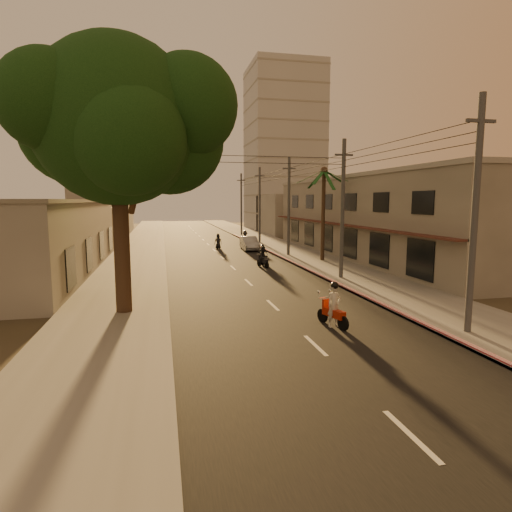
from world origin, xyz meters
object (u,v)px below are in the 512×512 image
object	(u,v)px
palm_tree	(324,176)
scooter_mid_b	(262,255)
scooter_mid_a	(263,258)
scooter_red	(334,307)
parked_car	(249,243)
scooter_far_a	(218,242)
scooter_far_b	(245,239)
broadleaf_tree	(126,123)

from	to	relation	value
palm_tree	scooter_mid_b	distance (m)	8.36
palm_tree	scooter_mid_a	bearing A→B (deg)	-158.45
palm_tree	scooter_red	xyz separation A→B (m)	(-6.48, -17.98, -6.31)
scooter_mid_b	parked_car	bearing A→B (deg)	100.62
scooter_far_a	scooter_red	bearing A→B (deg)	-73.33
scooter_mid_a	scooter_far_a	xyz separation A→B (m)	(-1.77, 13.29, -0.01)
scooter_red	scooter_far_b	world-z (taller)	scooter_red
broadleaf_tree	scooter_far_b	xyz separation A→B (m)	(10.39, 26.52, -7.64)
scooter_mid_a	scooter_far_a	bearing A→B (deg)	80.68
scooter_red	broadleaf_tree	bearing A→B (deg)	136.69
scooter_red	palm_tree	bearing A→B (deg)	53.77
scooter_far_b	scooter_mid_a	bearing A→B (deg)	-98.34
scooter_red	scooter_mid_b	xyz separation A→B (m)	(1.14, 17.50, -0.10)
scooter_mid_b	scooter_far_a	size ratio (longest dim) A/B	0.98
scooter_red	scooter_mid_b	size ratio (longest dim) A/B	1.17
broadleaf_tree	parked_car	xyz separation A→B (m)	(10.19, 23.14, -7.77)
palm_tree	scooter_mid_b	xyz separation A→B (m)	(-5.34, -0.48, -6.41)
broadleaf_tree	scooter_far_b	world-z (taller)	broadleaf_tree
scooter_far_a	scooter_mid_b	bearing A→B (deg)	-64.88
broadleaf_tree	scooter_mid_a	bearing A→B (deg)	52.43
broadleaf_tree	scooter_far_b	size ratio (longest dim) A/B	6.51
scooter_red	parked_car	bearing A→B (deg)	69.26
parked_car	broadleaf_tree	bearing A→B (deg)	-112.21
scooter_mid_b	scooter_far_a	xyz separation A→B (m)	(-2.11, 11.53, 0.01)
palm_tree	scooter_far_b	distance (m)	14.77
broadleaf_tree	scooter_mid_b	xyz separation A→B (m)	(9.27, 13.37, -7.74)
broadleaf_tree	scooter_red	size ratio (longest dim) A/B	6.41
broadleaf_tree	scooter_mid_b	world-z (taller)	broadleaf_tree
scooter_mid_a	scooter_far_b	size ratio (longest dim) A/B	0.90
palm_tree	scooter_mid_a	xyz separation A→B (m)	(-5.68, -2.24, -6.39)
parked_car	scooter_mid_a	bearing A→B (deg)	-94.67
scooter_mid_a	scooter_far_a	size ratio (longest dim) A/B	1.01
broadleaf_tree	scooter_mid_b	size ratio (longest dim) A/B	7.49
broadleaf_tree	parked_car	size ratio (longest dim) A/B	2.80
scooter_far_a	scooter_far_b	xyz separation A→B (m)	(3.23, 1.61, 0.08)
broadleaf_tree	parked_car	distance (m)	26.45
scooter_far_a	palm_tree	bearing A→B (deg)	-41.27
palm_tree	scooter_mid_a	size ratio (longest dim) A/B	4.93
scooter_red	scooter_mid_b	world-z (taller)	scooter_red
scooter_far_a	scooter_far_b	size ratio (longest dim) A/B	0.89
broadleaf_tree	scooter_far_a	world-z (taller)	broadleaf_tree
palm_tree	scooter_far_a	world-z (taller)	palm_tree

